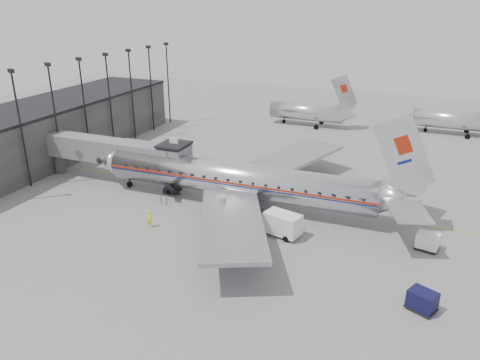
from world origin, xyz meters
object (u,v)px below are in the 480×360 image
object	(u,v)px
service_van	(277,222)
baggage_cart_white	(428,241)
baggage_cart_navy	(422,300)
ramp_worker	(150,219)
airliner	(244,180)

from	to	relation	value
service_van	baggage_cart_white	bearing A→B (deg)	24.31
baggage_cart_navy	ramp_worker	distance (m)	28.24
service_van	ramp_worker	xyz separation A→B (m)	(-13.21, -3.85, -0.38)
service_van	airliner	bearing A→B (deg)	152.97
airliner	baggage_cart_white	world-z (taller)	airliner
ramp_worker	baggage_cart_white	bearing A→B (deg)	7.91
airliner	service_van	distance (m)	8.02
airliner	baggage_cart_navy	xyz separation A→B (m)	(20.57, -13.02, -2.34)
baggage_cart_navy	airliner	bearing A→B (deg)	172.62
service_van	baggage_cart_white	distance (m)	15.01
airliner	ramp_worker	bearing A→B (deg)	-130.52
baggage_cart_white	ramp_worker	distance (m)	28.72
airliner	ramp_worker	size ratio (longest dim) A/B	22.00
baggage_cart_navy	ramp_worker	size ratio (longest dim) A/B	1.45
airliner	baggage_cart_white	xyz separation A→B (m)	(20.61, -2.63, -2.35)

